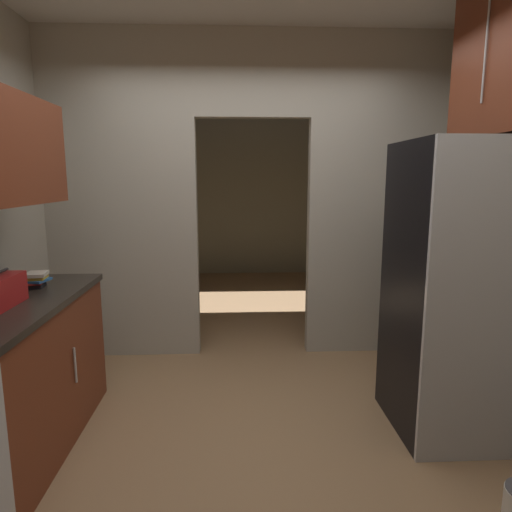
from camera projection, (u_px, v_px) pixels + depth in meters
The scene contains 5 objects.
ground at pixel (254, 448), 2.65m from camera, with size 20.00×20.00×0.00m, color #93704C.
kitchen_partition at pixel (245, 188), 3.89m from camera, with size 3.46×0.12×2.80m.
adjoining_room_shell at pixel (242, 191), 6.20m from camera, with size 3.46×3.55×2.80m.
refrigerator at pixel (465, 290), 2.74m from camera, with size 0.80×0.77×1.80m.
book_stack at pixel (36, 279), 2.79m from camera, with size 0.16×0.16×0.10m.
Camera 1 is at (-0.10, -2.41, 1.58)m, focal length 31.27 mm.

